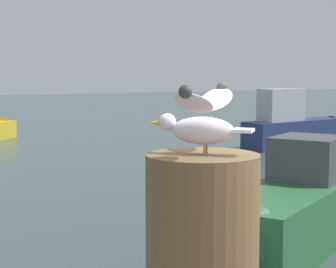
# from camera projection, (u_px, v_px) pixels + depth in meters

# --- Properties ---
(seagull) EXTENTS (0.50, 0.48, 0.25)m
(seagull) POSITION_uv_depth(u_px,v_px,m) (202.00, 119.00, 2.12)
(seagull) COLOR tan
(seagull) RESTS_ON mooring_post
(boat_green) EXTENTS (5.01, 3.39, 1.59)m
(boat_green) POSITION_uv_depth(u_px,v_px,m) (287.00, 214.00, 8.29)
(boat_green) COLOR #2D6B3D
(boat_green) RESTS_ON ground_plane
(boat_navy) EXTENTS (4.85, 1.45, 1.94)m
(boat_navy) POSITION_uv_depth(u_px,v_px,m) (299.00, 127.00, 19.93)
(boat_navy) COLOR navy
(boat_navy) RESTS_ON ground_plane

